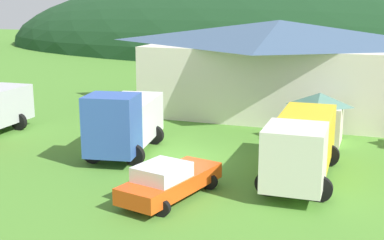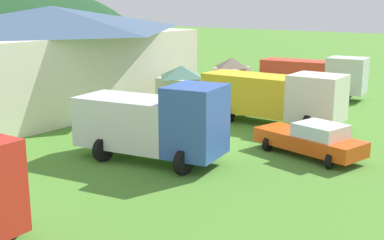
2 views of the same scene
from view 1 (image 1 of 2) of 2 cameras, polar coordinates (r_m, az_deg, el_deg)
ground_plane at (r=27.69m, az=-0.52°, el=-4.44°), size 200.00×200.00×0.00m
forested_hill_backdrop at (r=93.59m, az=14.39°, el=7.55°), size 121.88×60.00×27.49m
depot_building at (r=39.80m, az=9.45°, el=5.99°), size 19.65×12.26×6.88m
play_shed_cream at (r=31.71m, az=13.77°, el=0.34°), size 2.86×2.56×3.00m
box_truck_blue at (r=28.67m, az=-7.43°, el=-0.08°), size 4.01×7.24×3.65m
heavy_rig_striped at (r=24.87m, az=11.96°, el=-2.55°), size 3.45×8.56×3.16m
service_pickup_orange at (r=22.25m, az=-2.53°, el=-6.64°), size 3.16×5.62×1.66m
traffic_cone_near_pickup at (r=30.87m, az=11.91°, el=-2.87°), size 0.36×0.36×0.59m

